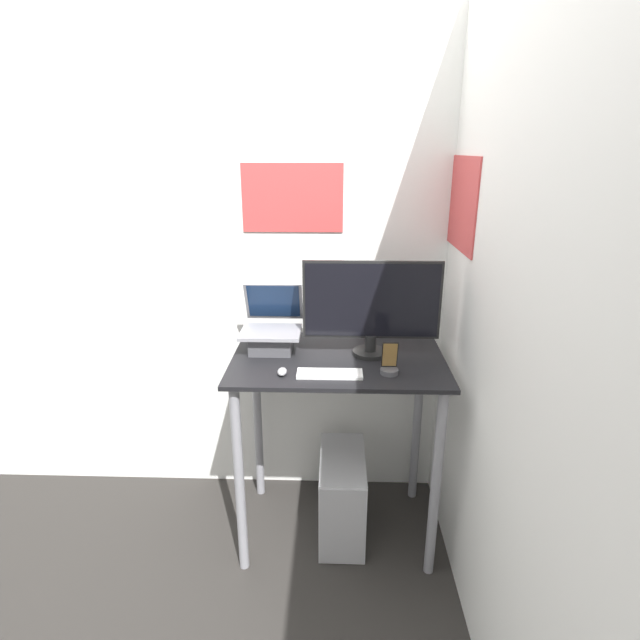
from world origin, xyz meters
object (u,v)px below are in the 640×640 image
at_px(cell_phone, 389,365).
at_px(computer_tower, 342,495).
at_px(laptop, 271,333).
at_px(mouse, 282,372).
at_px(keyboard, 330,374).
at_px(monitor, 372,307).

distance_m(cell_phone, computer_tower, 0.83).
distance_m(laptop, mouse, 0.30).
bearing_deg(keyboard, laptop, 135.26).
height_order(keyboard, mouse, mouse).
xyz_separation_m(laptop, keyboard, (0.28, -0.28, -0.08)).
xyz_separation_m(laptop, monitor, (0.47, -0.04, 0.15)).
bearing_deg(computer_tower, keyboard, -110.06).
bearing_deg(laptop, computer_tower, -16.36).
height_order(monitor, keyboard, monitor).
height_order(monitor, mouse, monitor).
height_order(mouse, cell_phone, cell_phone).
bearing_deg(monitor, cell_phone, -71.46).
xyz_separation_m(keyboard, mouse, (-0.20, -0.00, 0.01)).
xyz_separation_m(keyboard, cell_phone, (0.25, 0.03, 0.03)).
relative_size(monitor, keyboard, 2.24).
relative_size(monitor, cell_phone, 4.35).
bearing_deg(monitor, computer_tower, -154.32).
xyz_separation_m(monitor, mouse, (-0.39, -0.24, -0.22)).
bearing_deg(cell_phone, monitor, 108.54).
relative_size(monitor, mouse, 9.67).
distance_m(keyboard, cell_phone, 0.26).
xyz_separation_m(keyboard, computer_tower, (0.06, 0.18, -0.76)).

